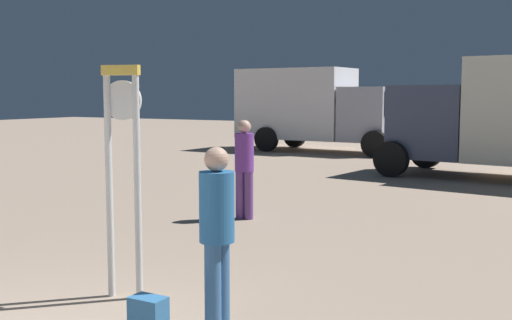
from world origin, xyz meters
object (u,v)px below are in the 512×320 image
(standing_clock, at_px, (123,159))
(person_near_clock, at_px, (217,228))
(box_truck_far, at_px, (312,107))
(person_distant, at_px, (244,164))

(standing_clock, relative_size, person_near_clock, 1.46)
(box_truck_far, bearing_deg, person_distant, -70.44)
(standing_clock, height_order, person_distant, standing_clock)
(person_near_clock, height_order, box_truck_far, box_truck_far)
(standing_clock, xyz_separation_m, person_distant, (-1.01, 4.10, -0.50))
(person_near_clock, xyz_separation_m, box_truck_far, (-6.64, 16.56, 0.73))
(person_distant, height_order, box_truck_far, box_truck_far)
(standing_clock, distance_m, person_near_clock, 1.42)
(standing_clock, height_order, person_near_clock, standing_clock)
(person_near_clock, relative_size, person_distant, 0.98)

